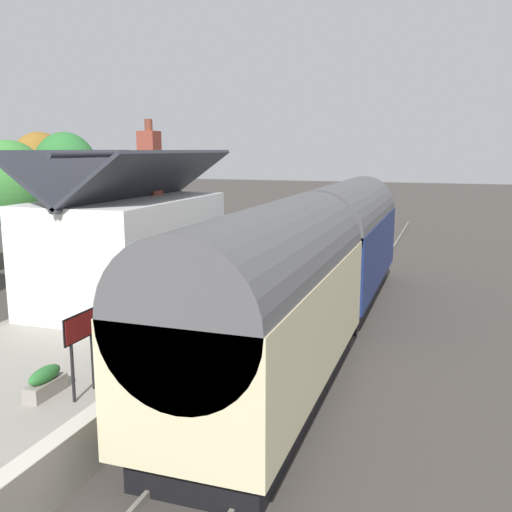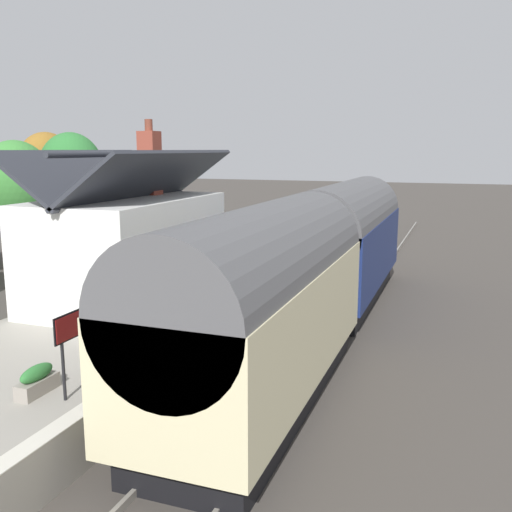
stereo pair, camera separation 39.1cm
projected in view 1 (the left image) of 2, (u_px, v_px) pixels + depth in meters
name	position (u px, v px, depth m)	size (l,w,h in m)	color
ground_plane	(301.00, 317.00, 18.77)	(160.00, 160.00, 0.00)	#423D38
platform	(197.00, 293.00, 19.88)	(32.00, 5.54, 0.99)	gray
platform_edge_coping	(267.00, 285.00, 18.96)	(32.00, 0.36, 0.02)	beige
rail_near	(350.00, 319.00, 18.24)	(52.00, 0.08, 0.14)	gray
rail_far	(306.00, 315.00, 18.70)	(52.00, 0.08, 0.14)	gray
train	(317.00, 263.00, 16.44)	(18.18, 2.73, 4.32)	black
station_building	(129.00, 246.00, 16.78)	(6.65, 3.84, 5.37)	white
bench_mid_platform	(272.00, 235.00, 26.84)	(1.42, 0.50, 0.88)	teal
bench_by_lamp	(282.00, 229.00, 28.87)	(1.42, 0.49, 0.88)	teal
bench_platform_end	(244.00, 250.00, 22.73)	(1.41, 0.45, 0.88)	teal
planter_bench_left	(275.00, 228.00, 30.67)	(0.99, 0.32, 0.58)	#9E5138
planter_edge_near	(229.00, 256.00, 21.82)	(0.50, 0.50, 0.77)	#9E5138
planter_under_sign	(248.00, 240.00, 26.43)	(1.08, 0.32, 0.65)	#9E5138
planter_bench_right	(45.00, 382.00, 10.41)	(0.89, 0.32, 0.55)	gray
planter_corner_building	(223.00, 231.00, 27.69)	(0.64, 0.64, 0.99)	#9E5138
station_sign_board	(81.00, 333.00, 10.25)	(0.96, 0.06, 1.57)	black
tree_distant	(11.00, 185.00, 25.55)	(3.48, 3.31, 5.87)	#4C3828
tree_behind_building	(66.00, 170.00, 27.98)	(3.08, 3.14, 6.29)	#4C3828
tree_far_left	(40.00, 165.00, 30.46)	(3.25, 2.90, 6.37)	#4C3828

